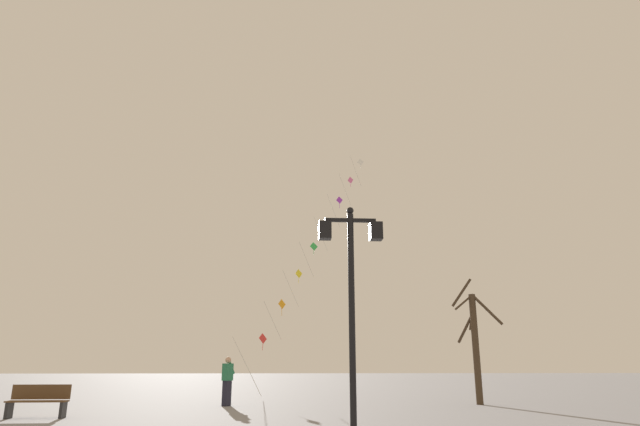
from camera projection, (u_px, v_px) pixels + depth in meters
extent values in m
plane|color=gray|center=(275.00, 402.00, 21.63)|extent=(160.00, 160.00, 0.00)
cylinder|color=black|center=(352.00, 319.00, 11.54)|extent=(0.14, 0.14, 4.74)
sphere|color=black|center=(350.00, 211.00, 12.21)|extent=(0.16, 0.16, 0.16)
cube|color=black|center=(350.00, 220.00, 12.15)|extent=(1.16, 0.08, 0.08)
cube|color=black|center=(325.00, 231.00, 12.05)|extent=(0.28, 0.28, 0.40)
cube|color=beige|center=(325.00, 231.00, 12.05)|extent=(0.19, 0.19, 0.30)
cube|color=black|center=(376.00, 231.00, 12.12)|extent=(0.28, 0.28, 0.40)
cube|color=beige|center=(376.00, 231.00, 12.12)|extent=(0.19, 0.19, 0.30)
cylinder|color=brown|center=(230.00, 401.00, 20.74)|extent=(0.06, 0.06, 0.18)
cylinder|color=silver|center=(247.00, 367.00, 21.86)|extent=(1.18, 1.57, 2.36)
cylinder|color=silver|center=(273.00, 321.00, 23.70)|extent=(0.81, 1.07, 1.60)
cylinder|color=silver|center=(291.00, 288.00, 25.19)|extent=(0.81, 1.07, 1.60)
cylinder|color=silver|center=(306.00, 260.00, 26.68)|extent=(0.81, 1.07, 1.60)
cylinder|color=silver|center=(321.00, 234.00, 28.17)|extent=(0.81, 1.07, 1.60)
cylinder|color=silver|center=(333.00, 211.00, 29.66)|extent=(0.81, 1.07, 1.60)
cylinder|color=silver|center=(345.00, 190.00, 31.15)|extent=(0.81, 1.07, 1.60)
cylinder|color=silver|center=(356.00, 171.00, 32.63)|extent=(0.81, 1.07, 1.60)
cube|color=red|center=(263.00, 338.00, 22.96)|extent=(0.35, 0.30, 0.45)
cylinder|color=red|center=(263.00, 347.00, 22.86)|extent=(0.04, 0.05, 0.32)
cube|color=orange|center=(282.00, 304.00, 24.45)|extent=(0.34, 0.31, 0.45)
cylinder|color=orange|center=(282.00, 312.00, 24.35)|extent=(0.04, 0.04, 0.35)
cube|color=yellow|center=(299.00, 274.00, 25.93)|extent=(0.33, 0.32, 0.45)
cylinder|color=yellow|center=(299.00, 280.00, 25.85)|extent=(0.05, 0.05, 0.29)
cube|color=green|center=(314.00, 246.00, 27.42)|extent=(0.40, 0.23, 0.45)
cylinder|color=green|center=(314.00, 252.00, 27.34)|extent=(0.02, 0.03, 0.25)
cube|color=blue|center=(327.00, 222.00, 28.91)|extent=(0.33, 0.32, 0.45)
cylinder|color=blue|center=(327.00, 227.00, 28.83)|extent=(0.04, 0.04, 0.23)
cube|color=purple|center=(339.00, 200.00, 30.40)|extent=(0.35, 0.30, 0.45)
cylinder|color=purple|center=(339.00, 206.00, 30.31)|extent=(0.04, 0.04, 0.30)
cube|color=pink|center=(350.00, 180.00, 31.89)|extent=(0.31, 0.34, 0.45)
cylinder|color=pink|center=(351.00, 185.00, 31.81)|extent=(0.03, 0.03, 0.24)
cube|color=white|center=(360.00, 162.00, 33.38)|extent=(0.38, 0.25, 0.45)
cylinder|color=white|center=(361.00, 167.00, 33.29)|extent=(0.03, 0.03, 0.29)
cube|color=#1E1E2D|center=(227.00, 393.00, 19.33)|extent=(0.32, 0.36, 0.90)
cube|color=#26724C|center=(228.00, 372.00, 19.54)|extent=(0.40, 0.45, 0.60)
sphere|color=tan|center=(228.00, 360.00, 19.65)|extent=(0.22, 0.22, 0.22)
cylinder|color=#26724C|center=(231.00, 367.00, 19.77)|extent=(0.27, 0.38, 0.50)
cylinder|color=#423323|center=(476.00, 348.00, 20.49)|extent=(0.26, 0.26, 4.11)
cylinder|color=#423323|center=(461.00, 293.00, 21.19)|extent=(0.83, 0.41, 1.10)
cylinder|color=#423323|center=(466.00, 328.00, 21.00)|extent=(0.59, 0.78, 1.16)
cylinder|color=#423323|center=(464.00, 302.00, 20.79)|extent=(0.86, 0.40, 0.64)
cylinder|color=#423323|center=(471.00, 319.00, 21.18)|extent=(0.16, 0.82, 0.86)
cylinder|color=#423323|center=(487.00, 309.00, 20.66)|extent=(1.04, 0.66, 1.26)
cube|color=brown|center=(37.00, 401.00, 14.86)|extent=(1.61, 0.46, 0.04)
cube|color=brown|center=(42.00, 392.00, 15.13)|extent=(1.60, 0.08, 0.40)
cube|color=#262628|center=(9.00, 410.00, 14.73)|extent=(0.09, 0.38, 0.45)
cube|color=#262628|center=(63.00, 410.00, 14.86)|extent=(0.09, 0.38, 0.45)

